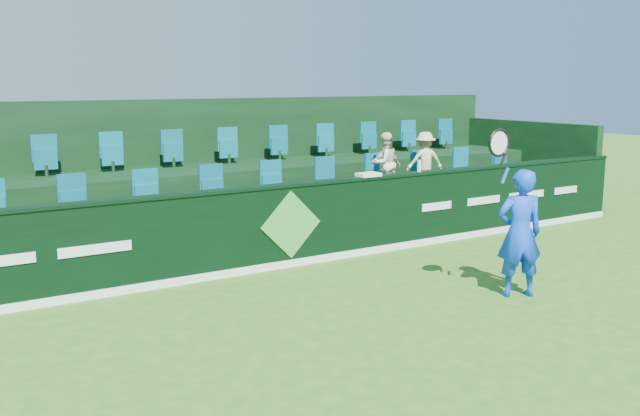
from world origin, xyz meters
TOP-DOWN VIEW (x-y plane):
  - ground at (0.00, 0.00)m, footprint 60.00×60.00m
  - sponsor_hoarding at (0.00, 4.00)m, footprint 16.00×0.25m
  - stand_tier_front at (0.00, 5.10)m, footprint 16.00×2.00m
  - stand_tier_back at (0.00, 7.00)m, footprint 16.00×1.80m
  - stand_rear at (0.00, 7.44)m, footprint 16.00×4.10m
  - seat_row_front at (0.00, 5.50)m, footprint 13.50×0.50m
  - seat_row_back at (0.00, 7.30)m, footprint 13.50×0.50m
  - tennis_player at (1.87, 0.85)m, footprint 1.22×0.66m
  - spectator_left at (2.84, 5.12)m, footprint 0.59×0.47m
  - spectator_middle at (2.87, 5.12)m, footprint 0.65×0.37m
  - spectator_right at (3.86, 5.12)m, footprint 0.85×0.67m
  - towel at (1.62, 4.00)m, footprint 0.40×0.26m
  - drinks_bottle at (2.75, 4.00)m, footprint 0.07×0.07m

SIDE VIEW (x-z plane):
  - ground at x=0.00m, z-range 0.00..0.00m
  - stand_tier_front at x=0.00m, z-range 0.00..0.80m
  - stand_tier_back at x=0.00m, z-range 0.00..1.30m
  - sponsor_hoarding at x=0.00m, z-range 0.00..1.35m
  - tennis_player at x=1.87m, z-range -0.31..2.12m
  - seat_row_front at x=0.00m, z-range 0.80..1.40m
  - stand_rear at x=0.00m, z-range -0.08..2.52m
  - spectator_middle at x=2.87m, z-range 0.80..1.84m
  - spectator_right at x=3.86m, z-range 0.80..1.95m
  - towel at x=1.62m, z-range 1.35..1.41m
  - spectator_left at x=2.84m, z-range 0.80..1.98m
  - drinks_bottle at x=2.75m, z-range 1.35..1.56m
  - seat_row_back at x=0.00m, z-range 1.30..1.90m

